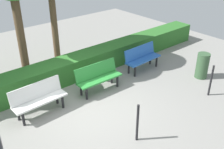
% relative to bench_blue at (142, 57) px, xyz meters
% --- Properties ---
extents(ground_plane, '(16.00, 16.00, 0.00)m').
position_rel_bench_blue_xyz_m(ground_plane, '(2.92, 0.70, -0.48)').
color(ground_plane, gray).
extents(bench_blue, '(1.47, 0.51, 0.86)m').
position_rel_bench_blue_xyz_m(bench_blue, '(0.00, 0.00, 0.00)').
color(bench_blue, blue).
rests_on(bench_blue, ground_plane).
extents(bench_green, '(1.49, 0.51, 0.86)m').
position_rel_bench_blue_xyz_m(bench_green, '(2.07, 0.14, 0.00)').
color(bench_green, '#2D8C38').
rests_on(bench_green, ground_plane).
extents(bench_white, '(1.49, 0.51, 0.86)m').
position_rel_bench_blue_xyz_m(bench_white, '(4.03, 0.06, 0.00)').
color(bench_white, white).
rests_on(bench_white, ground_plane).
extents(hedge_row, '(11.51, 0.80, 0.74)m').
position_rel_bench_blue_xyz_m(hedge_row, '(1.97, -1.06, -0.11)').
color(hedge_row, '#2D6B28').
rests_on(hedge_row, ground_plane).
extents(railing_post_near, '(0.06, 0.06, 1.00)m').
position_rel_bench_blue_xyz_m(railing_post_near, '(-0.30, 2.56, 0.02)').
color(railing_post_near, black).
rests_on(railing_post_near, ground_plane).
extents(railing_post_mid, '(0.06, 0.06, 1.00)m').
position_rel_bench_blue_xyz_m(railing_post_mid, '(2.79, 2.56, 0.02)').
color(railing_post_mid, black).
rests_on(railing_post_mid, ground_plane).
extents(trash_bin, '(0.41, 0.41, 0.87)m').
position_rel_bench_blue_xyz_m(trash_bin, '(-1.12, 1.74, -0.04)').
color(trash_bin, '#385938').
rests_on(trash_bin, ground_plane).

